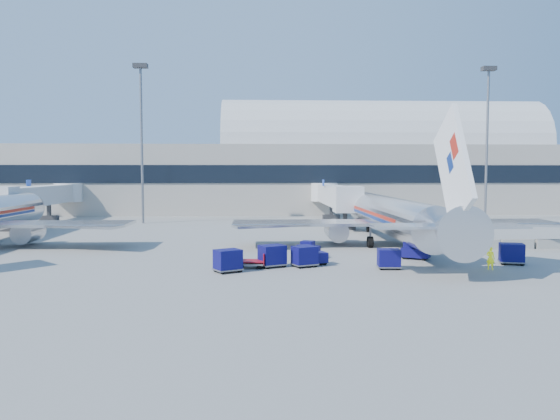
{
  "coord_description": "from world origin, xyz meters",
  "views": [
    {
      "loc": [
        -3.59,
        -48.79,
        7.36
      ],
      "look_at": [
        -1.29,
        6.0,
        3.52
      ],
      "focal_mm": 35.0,
      "sensor_mm": 36.0,
      "label": 1
    }
  ],
  "objects_px": {
    "tug_right": "(414,251)",
    "ramp_worker": "(490,258)",
    "jetbridge_near": "(333,195)",
    "cart_train_b": "(272,255)",
    "barrier_far": "(551,244)",
    "tug_left": "(309,250)",
    "cart_solo_far": "(512,253)",
    "mast_east": "(487,121)",
    "cart_solo_near": "(389,258)",
    "tug_lead": "(310,256)",
    "jetbridge_mid": "(43,196)",
    "cart_train_a": "(305,256)",
    "barrier_near": "(484,244)",
    "cart_open_red": "(251,262)",
    "mast_west": "(141,119)",
    "cart_train_c": "(228,260)",
    "barrier_mid": "(517,244)"
  },
  "relations": [
    {
      "from": "mast_west",
      "to": "mast_east",
      "type": "height_order",
      "value": "same"
    },
    {
      "from": "tug_right",
      "to": "ramp_worker",
      "type": "relative_size",
      "value": 1.49
    },
    {
      "from": "cart_solo_far",
      "to": "tug_left",
      "type": "bearing_deg",
      "value": -176.8
    },
    {
      "from": "barrier_mid",
      "to": "cart_solo_near",
      "type": "distance_m",
      "value": 18.08
    },
    {
      "from": "cart_solo_near",
      "to": "cart_open_red",
      "type": "distance_m",
      "value": 10.49
    },
    {
      "from": "cart_solo_near",
      "to": "cart_open_red",
      "type": "height_order",
      "value": "cart_solo_near"
    },
    {
      "from": "barrier_far",
      "to": "jetbridge_near",
      "type": "bearing_deg",
      "value": 120.55
    },
    {
      "from": "barrier_near",
      "to": "barrier_far",
      "type": "bearing_deg",
      "value": 0.0
    },
    {
      "from": "tug_right",
      "to": "cart_solo_near",
      "type": "height_order",
      "value": "cart_solo_near"
    },
    {
      "from": "tug_lead",
      "to": "cart_train_b",
      "type": "height_order",
      "value": "cart_train_b"
    },
    {
      "from": "barrier_near",
      "to": "mast_east",
      "type": "bearing_deg",
      "value": 66.8
    },
    {
      "from": "barrier_far",
      "to": "tug_right",
      "type": "distance_m",
      "value": 15.94
    },
    {
      "from": "cart_solo_near",
      "to": "jetbridge_near",
      "type": "bearing_deg",
      "value": 91.87
    },
    {
      "from": "cart_train_c",
      "to": "cart_solo_far",
      "type": "bearing_deg",
      "value": -23.64
    },
    {
      "from": "mast_east",
      "to": "cart_train_c",
      "type": "xyz_separation_m",
      "value": [
        -35.76,
        -39.01,
        -13.9
      ]
    },
    {
      "from": "tug_right",
      "to": "barrier_far",
      "type": "bearing_deg",
      "value": 49.85
    },
    {
      "from": "jetbridge_near",
      "to": "cart_open_red",
      "type": "distance_m",
      "value": 39.97
    },
    {
      "from": "jetbridge_mid",
      "to": "cart_train_b",
      "type": "xyz_separation_m",
      "value": [
        31.96,
        -37.82,
        -3.02
      ]
    },
    {
      "from": "barrier_far",
      "to": "cart_train_b",
      "type": "bearing_deg",
      "value": -161.57
    },
    {
      "from": "cart_train_b",
      "to": "mast_east",
      "type": "bearing_deg",
      "value": 22.11
    },
    {
      "from": "mast_west",
      "to": "cart_train_b",
      "type": "xyz_separation_m",
      "value": [
        17.56,
        -37.01,
        -13.88
      ]
    },
    {
      "from": "barrier_far",
      "to": "cart_train_b",
      "type": "xyz_separation_m",
      "value": [
        -27.04,
        -9.01,
        0.46
      ]
    },
    {
      "from": "jetbridge_mid",
      "to": "cart_train_a",
      "type": "relative_size",
      "value": 12.34
    },
    {
      "from": "cart_train_b",
      "to": "ramp_worker",
      "type": "height_order",
      "value": "ramp_worker"
    },
    {
      "from": "barrier_near",
      "to": "tug_lead",
      "type": "xyz_separation_m",
      "value": [
        -17.44,
        -8.2,
        0.28
      ]
    },
    {
      "from": "tug_lead",
      "to": "cart_solo_near",
      "type": "bearing_deg",
      "value": -38.39
    },
    {
      "from": "barrier_near",
      "to": "cart_solo_near",
      "type": "relative_size",
      "value": 1.67
    },
    {
      "from": "tug_right",
      "to": "cart_train_b",
      "type": "height_order",
      "value": "cart_train_b"
    },
    {
      "from": "tug_lead",
      "to": "cart_open_red",
      "type": "bearing_deg",
      "value": 173.61
    },
    {
      "from": "jetbridge_mid",
      "to": "mast_east",
      "type": "distance_m",
      "value": 65.32
    },
    {
      "from": "barrier_mid",
      "to": "mast_east",
      "type": "bearing_deg",
      "value": 72.74
    },
    {
      "from": "mast_west",
      "to": "cart_train_a",
      "type": "relative_size",
      "value": 10.14
    },
    {
      "from": "jetbridge_mid",
      "to": "mast_west",
      "type": "height_order",
      "value": "mast_west"
    },
    {
      "from": "barrier_mid",
      "to": "cart_train_c",
      "type": "xyz_separation_m",
      "value": [
        -27.06,
        -11.01,
        0.44
      ]
    },
    {
      "from": "mast_east",
      "to": "cart_train_a",
      "type": "relative_size",
      "value": 10.14
    },
    {
      "from": "cart_open_red",
      "to": "barrier_far",
      "type": "bearing_deg",
      "value": 22.31
    },
    {
      "from": "jetbridge_near",
      "to": "tug_right",
      "type": "height_order",
      "value": "jetbridge_near"
    },
    {
      "from": "tug_lead",
      "to": "jetbridge_near",
      "type": "bearing_deg",
      "value": 59.89
    },
    {
      "from": "jetbridge_near",
      "to": "tug_lead",
      "type": "relative_size",
      "value": 10.04
    },
    {
      "from": "cart_train_b",
      "to": "tug_lead",
      "type": "bearing_deg",
      "value": -11.64
    },
    {
      "from": "mast_west",
      "to": "tug_lead",
      "type": "relative_size",
      "value": 8.25
    },
    {
      "from": "ramp_worker",
      "to": "cart_train_b",
      "type": "bearing_deg",
      "value": 36.48
    },
    {
      "from": "cart_solo_near",
      "to": "tug_right",
      "type": "bearing_deg",
      "value": 57.98
    },
    {
      "from": "mast_east",
      "to": "tug_right",
      "type": "bearing_deg",
      "value": -121.15
    },
    {
      "from": "tug_left",
      "to": "cart_solo_far",
      "type": "distance_m",
      "value": 16.28
    },
    {
      "from": "cart_solo_near",
      "to": "cart_solo_far",
      "type": "xyz_separation_m",
      "value": [
        10.3,
        1.7,
        0.08
      ]
    },
    {
      "from": "cart_train_b",
      "to": "barrier_far",
      "type": "bearing_deg",
      "value": -8.23
    },
    {
      "from": "mast_east",
      "to": "barrier_mid",
      "type": "distance_m",
      "value": 32.64
    },
    {
      "from": "jetbridge_near",
      "to": "cart_train_b",
      "type": "relative_size",
      "value": 11.47
    },
    {
      "from": "cart_train_a",
      "to": "mast_west",
      "type": "bearing_deg",
      "value": 94.87
    }
  ]
}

